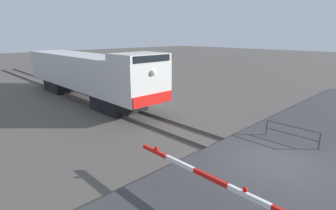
% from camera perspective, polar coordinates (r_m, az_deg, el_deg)
% --- Properties ---
extents(ground_plane, '(160.00, 160.00, 0.00)m').
position_cam_1_polar(ground_plane, '(11.35, 22.16, -12.22)').
color(ground_plane, '#514C47').
extents(rail_track_left, '(0.08, 80.00, 0.15)m').
position_cam_1_polar(rail_track_left, '(10.72, 20.58, -13.27)').
color(rail_track_left, '#59544C').
rests_on(rail_track_left, ground_plane).
extents(rail_track_right, '(0.08, 80.00, 0.15)m').
position_cam_1_polar(rail_track_right, '(11.92, 23.65, -10.62)').
color(rail_track_right, '#59544C').
rests_on(rail_track_right, ground_plane).
extents(road_surface, '(36.00, 5.29, 0.16)m').
position_cam_1_polar(road_surface, '(11.31, 22.20, -11.85)').
color(road_surface, '#38383A').
rests_on(road_surface, ground_plane).
extents(locomotive, '(3.07, 16.44, 3.97)m').
position_cam_1_polar(locomotive, '(21.40, -17.50, 6.77)').
color(locomotive, black).
rests_on(locomotive, ground_plane).
extents(guard_railing, '(0.08, 2.48, 0.95)m').
position_cam_1_polar(guard_railing, '(13.41, 25.70, -5.47)').
color(guard_railing, '#4C4742').
rests_on(guard_railing, ground_plane).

